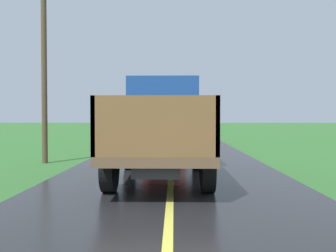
# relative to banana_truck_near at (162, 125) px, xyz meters

# --- Properties ---
(banana_truck_near) EXTENTS (2.38, 5.82, 2.80)m
(banana_truck_near) POSITION_rel_banana_truck_near_xyz_m (0.00, 0.00, 0.00)
(banana_truck_near) COLOR #2D2D30
(banana_truck_near) RESTS_ON road_surface
(banana_truck_far) EXTENTS (2.38, 5.81, 2.80)m
(banana_truck_far) POSITION_rel_banana_truck_near_xyz_m (-0.18, 12.44, -0.00)
(banana_truck_far) COLOR #2D2D30
(banana_truck_far) RESTS_ON road_surface
(utility_pole_roadside) EXTENTS (1.65, 0.20, 6.90)m
(utility_pole_roadside) POSITION_rel_banana_truck_near_xyz_m (-4.40, 2.80, 2.23)
(utility_pole_roadside) COLOR brown
(utility_pole_roadside) RESTS_ON ground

